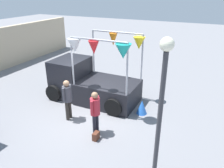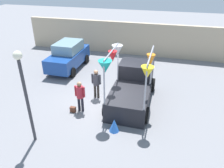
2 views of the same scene
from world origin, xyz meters
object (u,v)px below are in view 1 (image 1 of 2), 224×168
at_px(handbag, 96,136).
at_px(street_lamp, 162,94).
at_px(vendor_truck, 89,81).
at_px(person_vendor, 67,96).
at_px(folded_kite_bundle_azure, 142,107).
at_px(person_customer, 95,109).

height_order(handbag, street_lamp, street_lamp).
bearing_deg(vendor_truck, handbag, -144.96).
bearing_deg(street_lamp, vendor_truck, 50.75).
distance_m(vendor_truck, person_vendor, 1.94).
xyz_separation_m(person_vendor, street_lamp, (-1.41, -3.87, 1.53)).
bearing_deg(vendor_truck, folded_kite_bundle_azure, -95.97).
bearing_deg(person_customer, folded_kite_bundle_azure, -28.26).
bearing_deg(person_customer, handbag, -150.26).
bearing_deg(vendor_truck, street_lamp, -129.25).
bearing_deg(vendor_truck, person_customer, -144.20).
distance_m(street_lamp, folded_kite_bundle_azure, 4.02).
xyz_separation_m(person_vendor, folded_kite_bundle_azure, (1.64, -2.49, -0.70)).
distance_m(person_customer, handbag, 0.93).
bearing_deg(person_vendor, person_customer, -103.70).
distance_m(person_customer, street_lamp, 3.09).
height_order(vendor_truck, person_vendor, vendor_truck).
height_order(person_vendor, folded_kite_bundle_azure, person_vendor).
bearing_deg(handbag, person_vendor, 66.78).
bearing_deg(person_customer, vendor_truck, 35.80).
bearing_deg(person_vendor, vendor_truck, 6.26).
height_order(handbag, folded_kite_bundle_azure, folded_kite_bundle_azure).
xyz_separation_m(handbag, folded_kite_bundle_azure, (2.34, -0.87, 0.16)).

